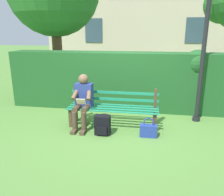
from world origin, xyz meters
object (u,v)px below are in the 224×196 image
backpack (103,125)px  lamp_post (206,29)px  handbag (148,130)px  park_bench (113,107)px  person_seated (83,100)px

backpack → lamp_post: 3.02m
backpack → handbag: bearing=-177.4°
park_bench → handbag: bearing=149.2°
park_bench → backpack: bearing=75.0°
park_bench → person_seated: 0.70m
park_bench → lamp_post: bearing=-162.8°
lamp_post → handbag: bearing=43.6°
person_seated → park_bench: bearing=-165.4°
park_bench → lamp_post: lamp_post is taller
park_bench → backpack: (0.14, 0.52, -0.23)m
backpack → lamp_post: size_ratio=0.12×
park_bench → backpack: size_ratio=4.93×
park_bench → backpack: 0.58m
person_seated → handbag: bearing=168.1°
park_bench → handbag: 0.97m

